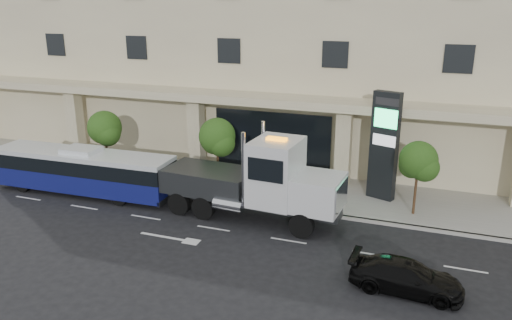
{
  "coord_description": "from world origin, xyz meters",
  "views": [
    {
      "loc": [
        9.98,
        -22.59,
        11.11
      ],
      "look_at": [
        1.05,
        2.0,
        2.75
      ],
      "focal_mm": 35.0,
      "sensor_mm": 36.0,
      "label": 1
    }
  ],
  "objects": [
    {
      "name": "black_sedan",
      "position": [
        9.63,
        -4.12,
        0.65
      ],
      "size": [
        4.54,
        2.05,
        1.29
      ],
      "primitive_type": "imported",
      "rotation": [
        0.0,
        0.0,
        1.52
      ],
      "color": "black",
      "rests_on": "ground"
    },
    {
      "name": "curb",
      "position": [
        0.0,
        2.0,
        0.07
      ],
      "size": [
        120.0,
        0.3,
        0.15
      ],
      "primitive_type": "cube",
      "color": "gray",
      "rests_on": "ground"
    },
    {
      "name": "tree_right",
      "position": [
        9.53,
        3.59,
        3.04
      ],
      "size": [
        2.1,
        2.0,
        4.04
      ],
      "color": "#422B19",
      "rests_on": "sidewalk"
    },
    {
      "name": "tree_mid",
      "position": [
        -1.97,
        3.59,
        3.26
      ],
      "size": [
        2.28,
        2.2,
        4.38
      ],
      "color": "#422B19",
      "rests_on": "sidewalk"
    },
    {
      "name": "ground",
      "position": [
        0.0,
        0.0,
        0.0
      ],
      "size": [
        120.0,
        120.0,
        0.0
      ],
      "primitive_type": "plane",
      "color": "black",
      "rests_on": "ground"
    },
    {
      "name": "sidewalk",
      "position": [
        0.0,
        5.0,
        0.07
      ],
      "size": [
        120.0,
        6.0,
        0.15
      ],
      "primitive_type": "cube",
      "color": "gray",
      "rests_on": "ground"
    },
    {
      "name": "tree_left",
      "position": [
        -9.97,
        3.59,
        3.11
      ],
      "size": [
        2.27,
        2.2,
        4.22
      ],
      "color": "#422B19",
      "rests_on": "sidewalk"
    },
    {
      "name": "tow_truck",
      "position": [
        1.75,
        0.44,
        2.07
      ],
      "size": [
        11.08,
        3.31,
        5.03
      ],
      "rotation": [
        0.0,
        0.0,
        -0.06
      ],
      "color": "#2D3033",
      "rests_on": "ground"
    },
    {
      "name": "convention_center",
      "position": [
        -0.0,
        15.42,
        9.97
      ],
      "size": [
        60.0,
        17.6,
        20.0
      ],
      "color": "#BAAC8B",
      "rests_on": "ground"
    },
    {
      "name": "city_bus",
      "position": [
        -9.34,
        0.36,
        1.46
      ],
      "size": [
        11.41,
        2.72,
        2.87
      ],
      "rotation": [
        0.0,
        0.0,
        0.03
      ],
      "color": "black",
      "rests_on": "ground"
    },
    {
      "name": "signage_pylon",
      "position": [
        7.55,
        5.32,
        3.32
      ],
      "size": [
        1.64,
        1.06,
        6.24
      ],
      "rotation": [
        0.0,
        0.0,
        -0.35
      ],
      "color": "black",
      "rests_on": "sidewalk"
    }
  ]
}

